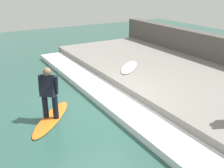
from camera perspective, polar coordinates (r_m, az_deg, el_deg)
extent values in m
plane|color=#2D564C|center=(7.58, -2.49, -5.46)|extent=(28.00, 28.00, 0.00)
cube|color=gray|center=(9.31, 15.22, 0.43)|extent=(4.40, 12.61, 0.40)
cube|color=white|center=(7.77, 0.87, -3.95)|extent=(1.00, 11.98, 0.19)
ellipsoid|color=orange|center=(7.22, -13.04, -7.27)|extent=(1.71, 1.87, 0.06)
cylinder|color=black|center=(7.01, -12.22, -4.95)|extent=(0.15, 0.15, 0.62)
cylinder|color=black|center=(7.12, -14.31, -4.72)|extent=(0.15, 0.15, 0.62)
cube|color=black|center=(6.83, -13.69, -0.38)|extent=(0.53, 0.53, 0.60)
sphere|color=#846047|center=(6.70, -13.98, 2.61)|extent=(0.21, 0.21, 0.21)
cylinder|color=black|center=(6.74, -12.10, -0.24)|extent=(0.11, 0.18, 0.50)
cylinder|color=black|center=(6.90, -15.30, 0.00)|extent=(0.11, 0.18, 0.50)
ellipsoid|color=silver|center=(9.81, 3.75, 3.70)|extent=(1.53, 1.50, 0.06)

